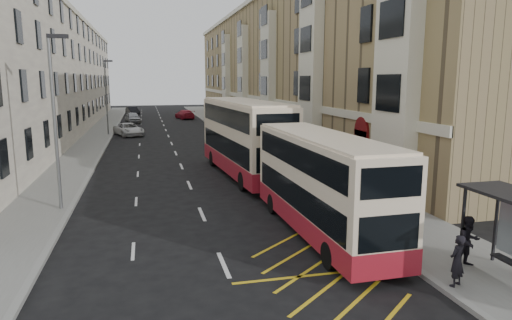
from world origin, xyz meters
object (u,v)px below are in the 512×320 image
object	(u,v)px
double_decker_front	(322,184)
double_decker_rear	(245,138)
street_lamp_far	(107,93)
car_silver	(133,118)
pedestrian_mid	(469,241)
pedestrian_far	(408,203)
car_dark	(133,111)
white_van	(129,129)
street_lamp_near	(55,113)
car_red	(185,114)
pedestrian_near	(457,261)

from	to	relation	value
double_decker_front	double_decker_rear	xyz separation A→B (m)	(-0.58, 11.71, 0.40)
street_lamp_far	double_decker_rear	xyz separation A→B (m)	(10.09, -24.16, -2.18)
car_silver	double_decker_rear	bearing A→B (deg)	-87.77
street_lamp_far	pedestrian_mid	bearing A→B (deg)	-70.83
pedestrian_far	car_dark	size ratio (longest dim) A/B	0.42
pedestrian_far	car_silver	xyz separation A→B (m)	(-12.20, 50.24, -0.32)
white_van	street_lamp_near	bearing A→B (deg)	-112.94
car_dark	car_red	size ratio (longest dim) A/B	0.92
car_red	white_van	bearing A→B (deg)	55.59
pedestrian_mid	car_silver	world-z (taller)	pedestrian_mid
street_lamp_far	pedestrian_mid	distance (m)	42.84
double_decker_rear	car_dark	bearing A→B (deg)	94.71
pedestrian_far	car_dark	distance (m)	65.26
double_decker_front	white_van	bearing A→B (deg)	102.61
street_lamp_near	double_decker_front	distance (m)	12.45
car_silver	white_van	bearing A→B (deg)	-99.70
double_decker_front	car_silver	world-z (taller)	double_decker_front
double_decker_front	pedestrian_mid	xyz separation A→B (m)	(3.34, -4.45, -1.07)
street_lamp_far	car_silver	world-z (taller)	street_lamp_far
double_decker_front	pedestrian_mid	bearing A→B (deg)	-54.07
pedestrian_mid	pedestrian_far	size ratio (longest dim) A/B	0.90
street_lamp_near	street_lamp_far	distance (m)	30.00
street_lamp_far	pedestrian_mid	xyz separation A→B (m)	(14.01, -40.32, -3.64)
double_decker_rear	double_decker_front	bearing A→B (deg)	-91.35
double_decker_front	car_red	distance (m)	55.03
street_lamp_near	car_red	xyz separation A→B (m)	(9.96, 49.13, -3.93)
white_van	car_dark	distance (m)	28.66
street_lamp_far	pedestrian_far	xyz separation A→B (m)	(14.46, -36.04, -3.55)
pedestrian_far	double_decker_front	bearing A→B (deg)	38.24
car_silver	pedestrian_far	bearing A→B (deg)	-85.65
pedestrian_mid	pedestrian_far	world-z (taller)	pedestrian_far
car_silver	car_red	world-z (taller)	car_silver
car_dark	white_van	bearing A→B (deg)	-103.11
pedestrian_near	pedestrian_far	distance (m)	5.73
double_decker_rear	pedestrian_mid	distance (m)	16.69
car_silver	double_decker_front	bearing A→B (deg)	-89.76
white_van	car_red	bearing A→B (deg)	49.74
car_dark	pedestrian_near	bearing A→B (deg)	-94.76
street_lamp_far	pedestrian_far	world-z (taller)	street_lamp_far
double_decker_rear	pedestrian_mid	world-z (taller)	double_decker_rear
street_lamp_far	double_decker_rear	size ratio (longest dim) A/B	0.65
street_lamp_near	pedestrian_far	bearing A→B (deg)	-22.66
pedestrian_near	double_decker_front	bearing A→B (deg)	-95.88
pedestrian_mid	car_dark	size ratio (longest dim) A/B	0.37
white_van	car_dark	world-z (taller)	car_dark
white_van	car_dark	xyz separation A→B (m)	(-0.24, 28.66, 0.05)
pedestrian_mid	car_dark	bearing A→B (deg)	95.89
pedestrian_far	car_red	bearing A→B (deg)	-44.60
double_decker_rear	pedestrian_far	bearing A→B (deg)	-73.99
double_decker_rear	car_red	xyz separation A→B (m)	(-0.13, 43.30, -1.75)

